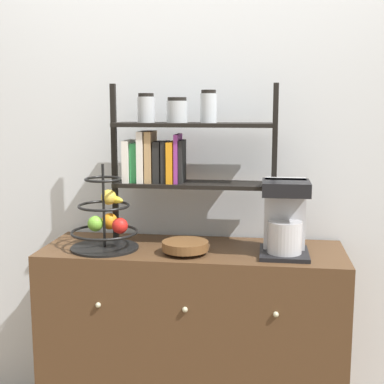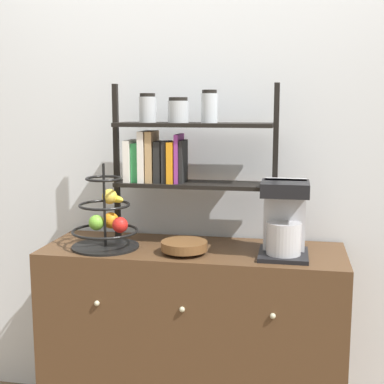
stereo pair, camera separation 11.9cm
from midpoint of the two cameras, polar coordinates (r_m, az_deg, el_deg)
wall_back at (r=2.67m, az=2.49°, el=3.58°), size 7.00×0.05×2.60m
sideboard at (r=2.62m, az=1.43°, el=-15.72°), size 1.38×0.49×0.91m
coffee_maker at (r=2.36m, az=11.26°, el=-2.80°), size 0.21×0.24×0.33m
fruit_stand at (r=2.47m, az=-7.74°, el=-3.07°), size 0.31×0.31×0.39m
wooden_bowl at (r=2.37m, az=0.61°, el=-5.82°), size 0.21×0.21×0.06m
shelf_hutch at (r=2.49m, az=-0.62°, el=4.50°), size 0.77×0.20×0.75m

